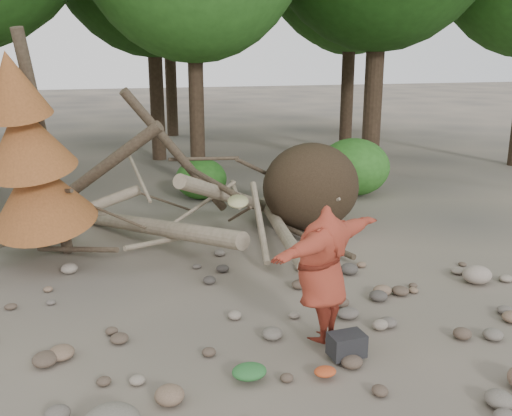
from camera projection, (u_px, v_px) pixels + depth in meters
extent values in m
plane|color=#514C44|center=(256.00, 328.00, 8.34)|extent=(120.00, 120.00, 0.00)
ellipsoid|color=#332619|center=(311.00, 187.00, 12.77)|extent=(2.20, 1.87, 1.98)
cylinder|color=gray|center=(154.00, 227.00, 11.33)|extent=(2.61, 5.11, 1.08)
cylinder|color=gray|center=(235.00, 198.00, 12.20)|extent=(3.18, 3.71, 1.90)
cylinder|color=brown|center=(87.00, 180.00, 11.60)|extent=(3.08, 1.91, 2.49)
cylinder|color=gray|center=(280.00, 228.00, 11.92)|extent=(1.13, 4.98, 0.43)
cylinder|color=brown|center=(178.00, 154.00, 12.21)|extent=(2.39, 1.03, 2.89)
cylinder|color=gray|center=(47.00, 224.00, 11.00)|extent=(3.71, 0.86, 1.20)
cylinder|color=#4C3F30|center=(76.00, 249.00, 10.79)|extent=(1.52, 1.70, 0.49)
cylinder|color=gray|center=(205.00, 202.00, 12.24)|extent=(1.57, 0.85, 0.69)
cylinder|color=#4C3F30|center=(269.00, 175.00, 13.05)|extent=(1.92, 1.25, 1.10)
cylinder|color=gray|center=(139.00, 176.00, 11.48)|extent=(0.37, 1.42, 0.85)
cylinder|color=#4C3F30|center=(312.00, 239.00, 11.87)|extent=(0.79, 2.54, 0.12)
cylinder|color=gray|center=(169.00, 240.00, 10.85)|extent=(1.78, 1.11, 0.29)
cylinder|color=#4C3F30|center=(45.00, 148.00, 10.45)|extent=(0.67, 1.13, 4.35)
cone|color=brown|center=(38.00, 190.00, 10.30)|extent=(2.06, 2.13, 1.86)
cone|color=brown|center=(25.00, 137.00, 9.82)|extent=(1.71, 1.78, 1.65)
cone|color=brown|center=(13.00, 84.00, 9.38)|extent=(1.23, 1.30, 1.41)
cylinder|color=#38281C|center=(195.00, 65.00, 16.17)|extent=(0.44, 0.44, 7.14)
cylinder|color=#38281C|center=(377.00, 26.00, 18.10)|extent=(0.60, 0.60, 9.45)
cylinder|color=#38281C|center=(154.00, 42.00, 20.46)|extent=(0.52, 0.52, 8.54)
cylinder|color=#38281C|center=(349.00, 48.00, 22.25)|extent=(0.50, 0.50, 8.12)
cylinder|color=#38281C|center=(169.00, 42.00, 26.67)|extent=(0.54, 0.54, 8.75)
cylinder|color=#38281C|center=(349.00, 52.00, 28.85)|extent=(0.46, 0.46, 7.84)
ellipsoid|color=#26601B|center=(201.00, 179.00, 15.61)|extent=(1.40, 1.40, 1.12)
ellipsoid|color=#307223|center=(354.00, 167.00, 15.99)|extent=(2.00, 2.00, 1.60)
imported|color=maroon|center=(323.00, 274.00, 7.63)|extent=(2.32, 1.81, 1.91)
cylinder|color=#948F5E|center=(238.00, 201.00, 7.31)|extent=(0.30, 0.28, 0.16)
cube|color=black|center=(347.00, 349.00, 7.45)|extent=(0.47, 0.33, 0.31)
ellipsoid|color=#27632D|center=(249.00, 375.00, 6.98)|extent=(0.43, 0.36, 0.16)
ellipsoid|color=#AF411E|center=(325.00, 375.00, 7.03)|extent=(0.28, 0.23, 0.10)
ellipsoid|color=gray|center=(477.00, 275.00, 9.94)|extent=(0.52, 0.46, 0.31)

